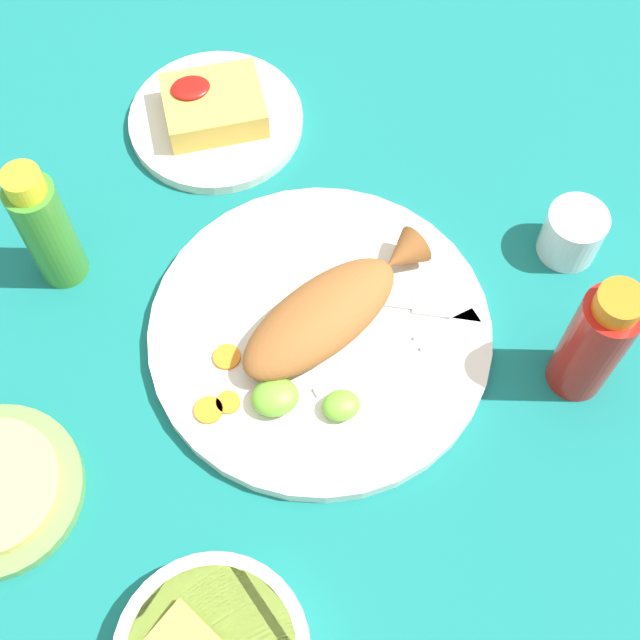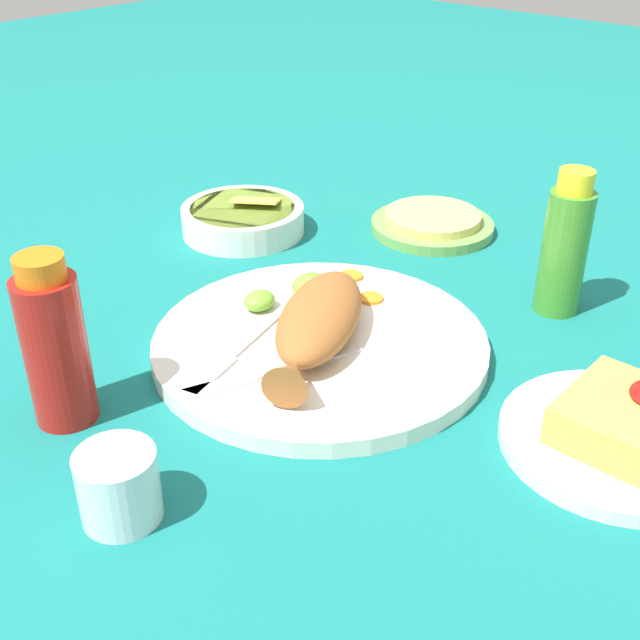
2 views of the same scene
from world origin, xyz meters
The scene contains 15 objects.
ground_plane centered at (0.00, 0.00, 0.00)m, with size 4.00×4.00×0.00m, color #146B66.
main_plate centered at (0.00, 0.00, 0.01)m, with size 0.35×0.35×0.02m, color silver.
fried_fish centered at (-0.01, -0.01, 0.04)m, with size 0.23×0.16×0.05m.
fork_near centered at (-0.09, -0.01, 0.02)m, with size 0.18×0.08×0.00m.
fork_far centered at (-0.08, 0.04, 0.02)m, with size 0.18×0.06×0.00m.
carrot_slice_near centered at (0.10, 0.01, 0.02)m, with size 0.03×0.03×0.00m, color orange.
carrot_slice_mid centered at (0.10, 0.06, 0.02)m, with size 0.02×0.02×0.00m, color orange.
carrot_slice_far centered at (0.12, 0.06, 0.02)m, with size 0.03×0.03×0.00m, color orange.
lime_wedge_main centered at (0.06, 0.07, 0.03)m, with size 0.05×0.04×0.03m, color #6BB233.
lime_wedge_side centered at (0.00, 0.09, 0.03)m, with size 0.04×0.03×0.02m, color #6BB233.
hot_sauce_bottle_red centered at (-0.24, 0.10, 0.08)m, with size 0.06×0.06×0.16m.
hot_sauce_bottle_green centered at (0.25, -0.14, 0.08)m, with size 0.05×0.05×0.17m.
salt_cup centered at (-0.28, -0.04, 0.03)m, with size 0.06×0.06×0.06m.
side_plate_fries centered at (0.05, -0.30, 0.01)m, with size 0.20×0.20×0.01m, color silver.
fries_pile centered at (0.06, -0.30, 0.03)m, with size 0.11×0.09×0.04m.
Camera 1 is at (0.09, 0.39, 0.82)m, focal length 50.00 mm.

